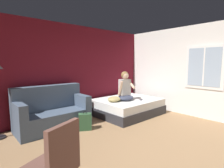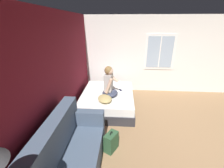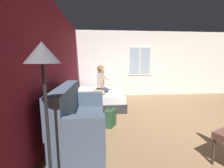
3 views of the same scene
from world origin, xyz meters
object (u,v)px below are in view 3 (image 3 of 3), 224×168
at_px(person_seated, 101,81).
at_px(cell_phone, 110,89).
at_px(couch, 78,120).
at_px(floor_lamp, 43,68).
at_px(bed, 99,98).
at_px(throw_pillow, 99,92).
at_px(backpack, 110,118).

relative_size(person_seated, cell_phone, 6.08).
bearing_deg(couch, floor_lamp, 171.27).
bearing_deg(bed, cell_phone, -61.64).
xyz_separation_m(person_seated, throw_pillow, (-0.35, 0.09, -0.29)).
height_order(bed, backpack, bed).
bearing_deg(floor_lamp, cell_phone, -15.09).
distance_m(backpack, floor_lamp, 2.22).
relative_size(couch, backpack, 3.71).
distance_m(throw_pillow, cell_phone, 0.85).
bearing_deg(cell_phone, couch, 45.42).
bearing_deg(floor_lamp, bed, -9.78).
height_order(person_seated, floor_lamp, floor_lamp).
bearing_deg(backpack, throw_pillow, 11.96).
distance_m(bed, floor_lamp, 3.63).
height_order(couch, floor_lamp, floor_lamp).
distance_m(bed, throw_pillow, 0.62).
bearing_deg(person_seated, floor_lamp, 168.46).
relative_size(couch, floor_lamp, 1.00).
bearing_deg(throw_pillow, floor_lamp, 168.85).
height_order(couch, cell_phone, couch).
distance_m(throw_pillow, floor_lamp, 3.03).
bearing_deg(throw_pillow, couch, 167.29).
xyz_separation_m(bed, throw_pillow, (-0.53, 0.02, 0.31)).
bearing_deg(person_seated, couch, 166.97).
xyz_separation_m(throw_pillow, cell_phone, (0.74, -0.41, -0.07)).
bearing_deg(person_seated, bed, 20.70).
height_order(bed, person_seated, person_seated).
height_order(person_seated, cell_phone, person_seated).
bearing_deg(person_seated, cell_phone, -38.77).
relative_size(person_seated, floor_lamp, 0.51).
height_order(bed, couch, couch).
relative_size(bed, backpack, 4.24).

